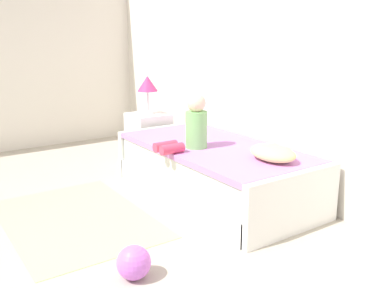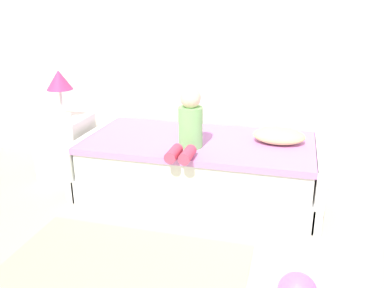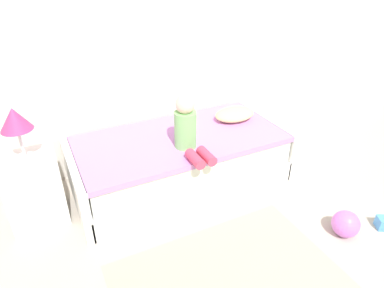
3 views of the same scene
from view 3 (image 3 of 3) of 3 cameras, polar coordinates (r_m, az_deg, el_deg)
The scene contains 9 objects.
wall_rear at distance 3.77m, azimuth 3.92°, elevation 20.35°, with size 7.20×0.10×2.90m, color silver.
bed at distance 3.39m, azimuth -1.87°, elevation -2.59°, with size 2.11×1.00×0.50m.
nightstand at distance 3.19m, azimuth -24.99°, elevation -6.93°, with size 0.44×0.44×0.60m, color white.
table_lamp at distance 2.89m, azimuth -27.63°, elevation 3.34°, with size 0.24×0.24×0.45m.
child_figure at distance 2.97m, azimuth -0.72°, elevation 2.64°, with size 0.20×0.51×0.50m.
pillow at distance 3.61m, azimuth 7.20°, elevation 5.03°, with size 0.44×0.30×0.13m, color #F2E58C.
toy_ball at distance 3.12m, azimuth 24.48°, elevation -12.15°, with size 0.22×0.22×0.22m, color #CC66D8.
area_rug at distance 2.62m, azimuth 6.53°, elevation -22.10°, with size 1.60×1.10×0.01m, color #B2D189.
toy_block at distance 3.37m, azimuth 29.54°, elevation -11.51°, with size 0.10×0.10×0.10m, color #4C99E5.
Camera 3 is at (-1.86, -0.62, 2.06)m, focal length 31.66 mm.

